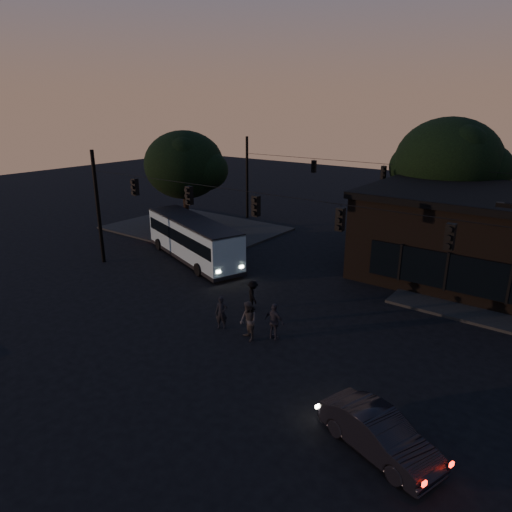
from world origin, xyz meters
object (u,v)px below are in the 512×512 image
Objects in this scene: bus at (193,237)px; pedestrian_a at (222,313)px; car at (379,433)px; pedestrian_d at (253,295)px; pedestrian_c at (274,321)px; pedestrian_b at (248,321)px; building at (499,238)px.

bus is 10.57m from pedestrian_a.
car is (17.49, -9.90, -0.94)m from bus.
pedestrian_d is at bearing 65.32° from pedestrian_a.
pedestrian_a is at bearing 131.69° from pedestrian_d.
pedestrian_c reaches higher than pedestrian_d.
pedestrian_b is 1.06× the size of pedestrian_c.
car is at bearing 3.82° from pedestrian_b.
bus reaches higher than pedestrian_a.
car is at bearing -9.56° from bus.
building is at bearing 19.13° from car.
bus is 12.02m from pedestrian_b.
pedestrian_a reaches higher than pedestrian_d.
pedestrian_b is 3.30m from pedestrian_d.
pedestrian_d is (-0.11, 2.61, -0.02)m from pedestrian_a.
pedestrian_a is (8.25, -6.56, -0.79)m from bus.
pedestrian_c is 3.37m from pedestrian_d.
bus is 5.91× the size of pedestrian_c.
pedestrian_c reaches higher than pedestrian_a.
pedestrian_c is (-6.52, -13.89, -1.83)m from building.
pedestrian_a is at bearing -122.19° from building.
building is 9.79× the size of pedestrian_d.
car is at bearing -173.22° from pedestrian_d.
car is at bearing 149.28° from pedestrian_c.
pedestrian_d is (-9.25, -11.91, -1.92)m from building.
pedestrian_d reaches higher than car.
pedestrian_b is (-7.43, -14.66, -1.78)m from building.
pedestrian_b is at bearing -13.96° from bus.
pedestrian_b reaches higher than pedestrian_c.
pedestrian_c is at bearing -176.65° from pedestrian_d.
pedestrian_d is at bearing 76.36° from car.
car is 2.30× the size of pedestrian_c.
building reaches higher than pedestrian_c.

